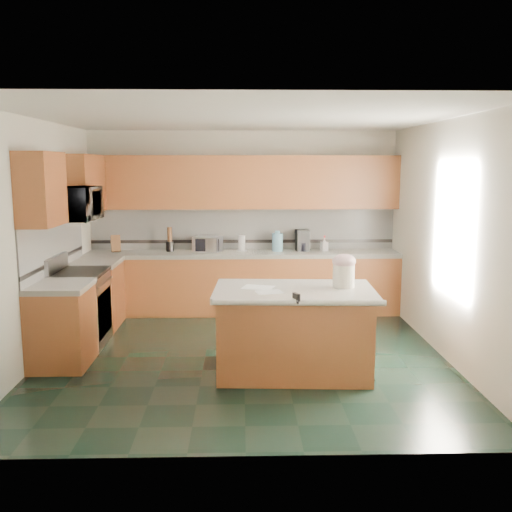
{
  "coord_description": "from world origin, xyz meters",
  "views": [
    {
      "loc": [
        -0.03,
        -6.34,
        2.19
      ],
      "look_at": [
        0.15,
        0.35,
        1.12
      ],
      "focal_mm": 40.0,
      "sensor_mm": 36.0,
      "label": 1
    }
  ],
  "objects": [
    {
      "name": "left_upper_cab_rear",
      "position": [
        -2.13,
        1.42,
        1.94
      ],
      "size": [
        0.33,
        1.09,
        0.78
      ],
      "primitive_type": "cube",
      "color": "#592913",
      "rests_on": "wall_left"
    },
    {
      "name": "left_accent_band",
      "position": [
        -2.28,
        0.55,
        1.04
      ],
      "size": [
        0.01,
        2.3,
        0.05
      ],
      "primitive_type": "cube",
      "color": "black",
      "rests_on": "wall_left"
    },
    {
      "name": "soap_back_cap",
      "position": [
        1.22,
        2.05,
        1.14
      ],
      "size": [
        0.02,
        0.02,
        0.03
      ],
      "primitive_type": "cylinder",
      "color": "red",
      "rests_on": "soap_bottle_back"
    },
    {
      "name": "paper_towel_base",
      "position": [
        -0.01,
        2.1,
        0.93
      ],
      "size": [
        0.15,
        0.15,
        0.01
      ],
      "primitive_type": "cylinder",
      "color": "#B7B7BC",
      "rests_on": "back_countertop"
    },
    {
      "name": "utensil_bundle",
      "position": [
        -1.09,
        2.08,
        1.17
      ],
      "size": [
        0.07,
        0.07,
        0.22
      ],
      "primitive_type": "cylinder",
      "color": "#472814",
      "rests_on": "utensil_crock"
    },
    {
      "name": "left_upper_cab_front",
      "position": [
        -2.13,
        -0.24,
        1.94
      ],
      "size": [
        0.33,
        0.72,
        0.78
      ],
      "primitive_type": "cube",
      "color": "#592913",
      "rests_on": "wall_left"
    },
    {
      "name": "treat_jar_knob_end_r",
      "position": [
        1.09,
        -0.49,
        1.25
      ],
      "size": [
        0.04,
        0.04,
        0.04
      ],
      "primitive_type": "sphere",
      "color": "tan",
      "rests_on": "treat_jar_lid"
    },
    {
      "name": "water_jug_neck",
      "position": [
        0.52,
        2.06,
        1.21
      ],
      "size": [
        0.08,
        0.08,
        0.04
      ],
      "primitive_type": "cylinder",
      "color": "#72B2D2",
      "rests_on": "water_jug"
    },
    {
      "name": "soap_bottle_island",
      "position": [
        1.04,
        -0.51,
        1.08
      ],
      "size": [
        0.14,
        0.14,
        0.32
      ],
      "primitive_type": "imported",
      "rotation": [
        0.0,
        0.0,
        0.11
      ],
      "color": "teal",
      "rests_on": "island_top"
    },
    {
      "name": "ceiling",
      "position": [
        0.0,
        0.0,
        2.7
      ],
      "size": [
        4.6,
        4.6,
        0.0
      ],
      "primitive_type": "plane",
      "color": "white",
      "rests_on": "ground"
    },
    {
      "name": "range_body",
      "position": [
        -2.0,
        0.5,
        0.44
      ],
      "size": [
        0.6,
        0.76,
        0.88
      ],
      "primitive_type": "cube",
      "color": "#B7B7BC",
      "rests_on": "ground"
    },
    {
      "name": "left_counter_front",
      "position": [
        -2.0,
        -0.24,
        0.89
      ],
      "size": [
        0.64,
        0.72,
        0.06
      ],
      "primitive_type": "cube",
      "color": "white",
      "rests_on": "left_base_cab_front"
    },
    {
      "name": "soap_bottle_back",
      "position": [
        1.22,
        2.05,
        1.02
      ],
      "size": [
        0.11,
        0.11,
        0.2
      ],
      "primitive_type": "imported",
      "rotation": [
        0.0,
        0.0,
        0.27
      ],
      "color": "white",
      "rests_on": "back_countertop"
    },
    {
      "name": "wall_left",
      "position": [
        -2.32,
        0.0,
        1.35
      ],
      "size": [
        0.04,
        4.6,
        2.7
      ],
      "primitive_type": "cube",
      "color": "silver",
      "rests_on": "ground"
    },
    {
      "name": "coffee_maker",
      "position": [
        0.89,
        2.08,
        1.08
      ],
      "size": [
        0.2,
        0.22,
        0.32
      ],
      "primitive_type": "cube",
      "rotation": [
        0.0,
        0.0,
        0.07
      ],
      "color": "black",
      "rests_on": "back_countertop"
    },
    {
      "name": "toaster_oven_door",
      "position": [
        -0.52,
        1.93,
        1.03
      ],
      "size": [
        0.35,
        0.01,
        0.18
      ],
      "primitive_type": "cube",
      "color": "black",
      "rests_on": "toaster_oven"
    },
    {
      "name": "island_base",
      "position": [
        0.52,
        -0.55,
        0.43
      ],
      "size": [
        1.6,
        0.97,
        0.86
      ],
      "primitive_type": "cube",
      "rotation": [
        0.0,
        0.0,
        -0.05
      ],
      "color": "#592913",
      "rests_on": "ground"
    },
    {
      "name": "toaster_oven",
      "position": [
        -0.52,
        2.05,
        1.03
      ],
      "size": [
        0.45,
        0.38,
        0.22
      ],
      "primitive_type": "cube",
      "rotation": [
        0.0,
        0.0,
        -0.33
      ],
      "color": "#B7B7BC",
      "rests_on": "back_countertop"
    },
    {
      "name": "paper_sheet_b",
      "position": [
        0.15,
        -0.49,
        0.92
      ],
      "size": [
        0.38,
        0.32,
        0.0
      ],
      "primitive_type": "cube",
      "rotation": [
        0.0,
        0.0,
        -0.31
      ],
      "color": "white",
      "rests_on": "island_top"
    },
    {
      "name": "range_oven_door",
      "position": [
        -1.71,
        0.5,
        0.4
      ],
      "size": [
        0.02,
        0.68,
        0.55
      ],
      "primitive_type": "cube",
      "color": "black",
      "rests_on": "range_body"
    },
    {
      "name": "microwave",
      "position": [
        -2.0,
        0.5,
        1.73
      ],
      "size": [
        0.5,
        0.73,
        0.41
      ],
      "primitive_type": "imported",
      "rotation": [
        0.0,
        0.0,
        1.57
      ],
      "color": "#B7B7BC",
      "rests_on": "wall_left"
    },
    {
      "name": "back_base_cab",
      "position": [
        0.0,
        2.0,
        0.43
      ],
      "size": [
        4.6,
        0.6,
        0.86
      ],
      "primitive_type": "cube",
      "color": "#592913",
      "rests_on": "ground"
    },
    {
      "name": "treat_jar_knob",
      "position": [
        1.05,
        -0.49,
        1.25
      ],
      "size": [
        0.08,
        0.03,
        0.03
      ],
      "primitive_type": "cylinder",
      "rotation": [
        0.0,
        1.57,
        0.0
      ],
      "color": "tan",
      "rests_on": "treat_jar_lid"
    },
    {
      "name": "wall_right",
      "position": [
        2.32,
        0.0,
        1.35
      ],
      "size": [
        0.04,
        4.6,
        2.7
      ],
      "primitive_type": "cube",
      "color": "silver",
      "rests_on": "ground"
    },
    {
      "name": "left_counter_rear",
      "position": [
        -2.0,
        1.29,
        0.89
      ],
      "size": [
        0.64,
        0.82,
        0.06
      ],
      "primitive_type": "cube",
      "color": "white",
      "rests_on": "left_base_cab_rear"
    },
    {
      "name": "clamp_handle",
      "position": [
        0.5,
        -1.09,
        0.91
      ],
      "size": [
        0.02,
        0.07,
        0.02
      ],
      "primitive_type": "cylinder",
      "rotation": [
        1.57,
        0.0,
        0.0
      ],
      "color": "black",
      "rests_on": "island_top"
    },
    {
      "name": "range_backguard",
      "position": [
        -2.26,
        0.5,
        1.02
      ],
      "size": [
        0.06,
        0.76,
        0.18
      ],
      "primitive_type": "cube",
      "color": "#B7B7BC",
      "rests_on": "range_body"
    },
    {
      "name": "back_accent_band",
      "position": [
        0.0,
        2.28,
        1.04
      ],
      "size": [
        4.6,
        0.01,
        0.05
      ],
      "primitive_type": "cube",
      "color": "black",
      "rests_on": "back_countertop"
    },
    {
      "name": "back_backsplash",
      "position": [
        0.0,
        2.29,
        1.24
      ],
      "size": [
        4.6,
        0.02,
        0.63
      ],
      "primitive_type": "cube",
      "color": "silver",
      "rests_on": "back_countertop"
    },
    {
      "name": "range_cooktop",
      "position": [
        -2.0,
        0.5,
        0.9
      ],
      "size": [
        0.62,
        0.78,
        0.04
      ],
      "primitive_type": "cube",
      "color": "black",
      "rests_on": "range_body"
    },
    {
      "name": "paper_towel",
      "position": [
        -0.01,
        2.1,
        1.04
      ],
      "size": [
        0.1,
        0.1,
        0.23
      ],
      "primitive_type": "cylinder",
      "color": "white",
      "rests_on": "back_countertop"
    },
    {
      "name": "wall_back",
      "position": [
        0.0,
        2.32,
        1.35
      ],
      "size": [
        4.6,
        0.04,
        2.7
      ],
      "primitive_type": "cube",
      "color": "silver",
      "rests_on": "ground"
    },
    {
      "name": "water_jug",
      "position": [
        0.52,
        2.06,
        1.05
      ],
      "size": [
        0.16,
        0.16,
        0.27
      ],
      "primitive_type": "cylinder",
      "color": "#72B2D2",
      "rests_on": "back_countertop"
    },
    {
      "name": "back_upper_cab",
      "position": [
        0.0,
        2.13,
        1.94
      ],
      "size": [
        4.6,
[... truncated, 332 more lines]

